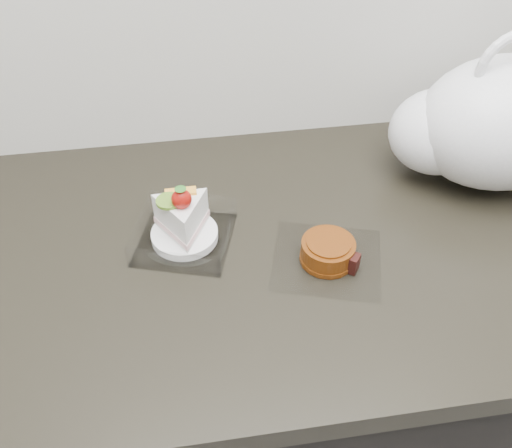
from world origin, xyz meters
TOP-DOWN VIEW (x-y plane):
  - counter at (0.00, 1.69)m, footprint 2.04×0.64m
  - cake_tray at (-0.21, 1.72)m, footprint 0.18×0.18m
  - mooncake_wrap at (0.01, 1.64)m, footprint 0.20×0.20m
  - plastic_bag at (0.32, 1.80)m, footprint 0.35×0.25m

SIDE VIEW (x-z plane):
  - counter at x=0.00m, z-range 0.00..0.90m
  - mooncake_wrap at x=0.01m, z-range 0.90..0.94m
  - cake_tray at x=-0.21m, z-range 0.87..0.99m
  - plastic_bag at x=0.32m, z-range 0.87..1.15m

